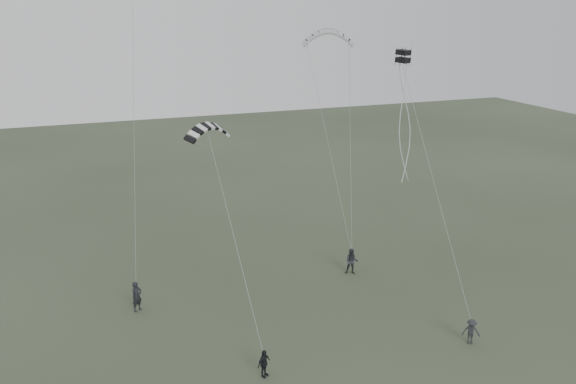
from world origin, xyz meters
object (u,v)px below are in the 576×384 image
object	(u,v)px
kite_striped	(208,126)
kite_pale_large	(328,32)
flyer_left	(137,296)
flyer_far	(471,332)
flyer_right	(352,262)
flyer_center	(264,363)
kite_box	(403,56)

from	to	relation	value
kite_striped	kite_pale_large	bearing A→B (deg)	16.50
flyer_left	flyer_far	xyz separation A→B (m)	(16.92, -9.93, -0.21)
flyer_left	flyer_right	distance (m)	14.54
flyer_far	flyer_left	bearing A→B (deg)	178.13
flyer_center	flyer_right	bearing A→B (deg)	11.59
flyer_center	kite_pale_large	xyz separation A→B (m)	(10.17, 15.87, 15.26)
flyer_left	kite_striped	xyz separation A→B (m)	(4.20, -3.13, 10.84)
flyer_far	flyer_center	bearing A→B (deg)	-156.97
flyer_right	flyer_center	size ratio (longest dim) A/B	1.23
flyer_right	kite_pale_large	world-z (taller)	kite_pale_large
flyer_right	flyer_far	distance (m)	10.27
kite_pale_large	kite_box	size ratio (longest dim) A/B	5.23
flyer_right	kite_box	world-z (taller)	kite_box
kite_pale_large	kite_box	world-z (taller)	kite_pale_large
flyer_center	kite_box	size ratio (longest dim) A/B	2.04
flyer_left	kite_box	distance (m)	21.47
flyer_far	flyer_right	bearing A→B (deg)	131.94
flyer_left	kite_striped	bearing A→B (deg)	-71.61
flyer_left	kite_box	bearing A→B (deg)	-43.76
flyer_far	kite_pale_large	world-z (taller)	kite_pale_large
flyer_right	flyer_far	xyz separation A→B (m)	(2.38, -9.99, -0.17)
flyer_far	kite_box	bearing A→B (deg)	125.13
flyer_far	kite_striped	size ratio (longest dim) A/B	0.57
flyer_center	kite_pale_large	world-z (taller)	kite_pale_large
flyer_right	kite_striped	distance (m)	15.35
flyer_far	kite_striped	bearing A→B (deg)	-179.60
kite_pale_large	kite_box	xyz separation A→B (m)	(0.57, -9.55, -1.02)
flyer_center	kite_pale_large	bearing A→B (deg)	25.05
flyer_center	kite_pale_large	distance (m)	24.25
flyer_left	flyer_right	xyz separation A→B (m)	(14.54, 0.06, -0.04)
kite_pale_large	flyer_right	bearing A→B (deg)	-76.89
flyer_far	kite_pale_large	xyz separation A→B (m)	(-1.43, 16.99, 15.27)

